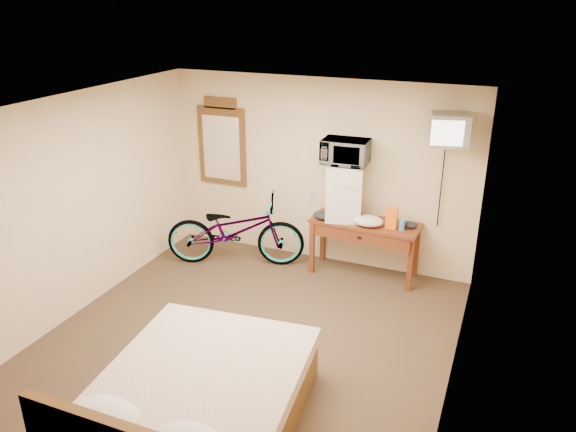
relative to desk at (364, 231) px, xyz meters
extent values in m
plane|color=#453222|center=(-0.74, -2.00, -0.63)|extent=(4.60, 4.60, 0.00)
plane|color=silver|center=(-0.74, -2.00, 1.87)|extent=(4.60, 4.60, 0.00)
cube|color=beige|center=(-0.74, 0.30, 0.62)|extent=(4.20, 0.04, 2.50)
cube|color=beige|center=(-0.74, -4.30, 0.62)|extent=(4.20, 0.04, 2.50)
cube|color=beige|center=(-2.84, -2.00, 0.62)|extent=(0.04, 4.60, 2.50)
cube|color=beige|center=(1.36, -2.00, 0.62)|extent=(0.04, 4.60, 2.50)
cube|color=beige|center=(-0.82, 0.29, 0.29)|extent=(0.08, 0.01, 0.13)
cube|color=brown|center=(0.00, 0.04, 0.10)|extent=(1.42, 0.61, 0.04)
cube|color=brown|center=(-0.64, -0.18, -0.28)|extent=(0.06, 0.06, 0.71)
cube|color=brown|center=(0.64, -0.18, -0.28)|extent=(0.06, 0.06, 0.71)
cube|color=brown|center=(-0.64, 0.26, -0.28)|extent=(0.06, 0.06, 0.71)
cube|color=brown|center=(0.64, 0.26, -0.28)|extent=(0.06, 0.06, 0.71)
cube|color=brown|center=(0.00, -0.20, 0.00)|extent=(1.27, 0.11, 0.16)
cube|color=black|center=(0.00, -0.21, 0.00)|extent=(0.05, 0.02, 0.03)
cube|color=white|center=(-0.30, 0.04, 0.48)|extent=(0.55, 0.54, 0.73)
cube|color=#999994|center=(-0.30, -0.18, 0.63)|extent=(0.45, 0.01, 0.00)
cylinder|color=#999994|center=(-0.47, -0.18, 0.44)|extent=(0.02, 0.02, 0.26)
imported|color=white|center=(-0.30, 0.04, 1.01)|extent=(0.59, 0.41, 0.32)
cube|color=orange|center=(0.35, -0.05, 0.25)|extent=(0.14, 0.08, 0.27)
cylinder|color=#4086D9|center=(0.48, -0.05, 0.18)|extent=(0.07, 0.07, 0.13)
ellipsoid|color=beige|center=(0.06, -0.07, 0.18)|extent=(0.39, 0.30, 0.12)
ellipsoid|color=black|center=(-0.53, -0.08, 0.17)|extent=(0.28, 0.21, 0.10)
ellipsoid|color=black|center=(0.57, 0.05, 0.16)|extent=(0.17, 0.14, 0.08)
cube|color=black|center=(0.92, 0.29, 1.31)|extent=(0.14, 0.02, 0.14)
cylinder|color=black|center=(0.92, 0.24, 1.31)|extent=(0.05, 0.30, 0.05)
cube|color=#999994|center=(0.92, 0.02, 1.40)|extent=(0.49, 0.44, 0.37)
cube|color=white|center=(0.92, -0.16, 1.40)|extent=(0.35, 0.09, 0.28)
cube|color=black|center=(0.92, 0.20, 1.40)|extent=(0.26, 0.07, 0.23)
cube|color=brown|center=(-2.18, 0.28, 0.83)|extent=(0.73, 0.04, 1.11)
cube|color=brown|center=(-2.18, 0.28, 1.44)|extent=(0.49, 0.04, 0.15)
cube|color=white|center=(-2.18, 0.25, 0.81)|extent=(0.58, 0.01, 0.91)
imported|color=black|center=(-1.70, -0.32, -0.14)|extent=(1.98, 1.24, 0.98)
cube|color=brown|center=(-0.52, -3.30, -0.43)|extent=(1.77, 2.24, 0.40)
cube|color=#F8E9C0|center=(-0.52, -3.30, -0.18)|extent=(1.81, 2.28, 0.14)
ellipsoid|color=white|center=(-0.89, -3.95, -0.05)|extent=(0.57, 0.35, 0.20)
camera|label=1|loc=(1.62, -6.49, 2.86)|focal=35.00mm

